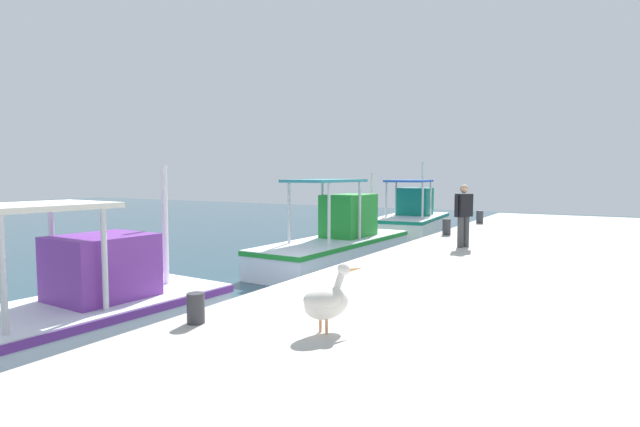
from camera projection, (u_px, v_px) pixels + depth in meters
quay_pier at (606, 337)px, 7.18m from camera, size 36.00×10.00×0.80m
fishing_boat_nearest at (70, 317)px, 7.48m from camera, size 5.10×2.26×2.86m
fishing_boat_second at (338, 242)px, 15.12m from camera, size 6.55×2.08×2.76m
fishing_boat_third at (412, 222)px, 21.12m from camera, size 5.17×2.61×3.26m
pelican at (326, 300)px, 6.09m from camera, size 0.96×0.55×0.82m
fisherman_standing at (464, 213)px, 13.22m from camera, size 0.56×0.42×1.64m
mooring_bollard_nearest at (196, 308)px, 6.48m from camera, size 0.23×0.23×0.39m
mooring_bollard_second at (447, 227)px, 15.92m from camera, size 0.26×0.26×0.51m
mooring_bollard_third at (480, 217)px, 19.73m from camera, size 0.27×0.27×0.50m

